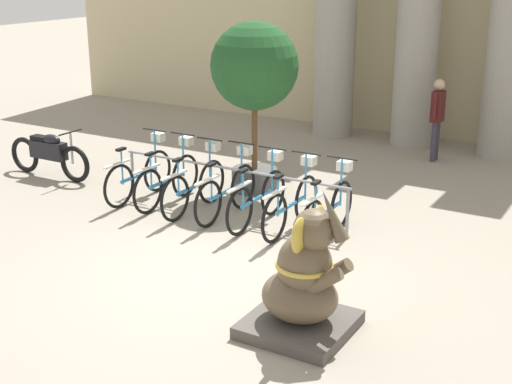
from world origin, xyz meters
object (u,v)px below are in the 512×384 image
(person_pedestrian, at_px, (437,113))
(potted_tree, at_px, (254,74))
(bicycle_1, at_px, (168,179))
(bicycle_6, at_px, (328,210))
(bicycle_5, at_px, (292,203))
(elephant_statue, at_px, (304,284))
(bicycle_0, at_px, (140,174))
(bicycle_4, at_px, (258,197))
(bicycle_3, at_px, (227,190))
(motorcycle, at_px, (49,153))
(bicycle_2, at_px, (195,185))

(person_pedestrian, height_order, potted_tree, potted_tree)
(bicycle_1, height_order, bicycle_6, same)
(bicycle_5, bearing_deg, elephant_statue, -60.00)
(bicycle_0, distance_m, bicycle_4, 2.30)
(bicycle_4, xyz_separation_m, bicycle_6, (1.15, 0.03, 0.00))
(bicycle_0, relative_size, bicycle_4, 1.00)
(bicycle_3, relative_size, person_pedestrian, 1.06)
(bicycle_6, relative_size, motorcycle, 0.89)
(potted_tree, bearing_deg, bicycle_0, -135.34)
(bicycle_0, bearing_deg, bicycle_4, -0.81)
(bicycle_5, xyz_separation_m, motorcycle, (-5.08, 0.14, 0.02))
(elephant_statue, bearing_deg, bicycle_0, 149.06)
(bicycle_4, bearing_deg, bicycle_1, 178.38)
(elephant_statue, bearing_deg, bicycle_3, 135.25)
(elephant_statue, bearing_deg, bicycle_2, 141.36)
(bicycle_0, relative_size, bicycle_5, 1.00)
(motorcycle, bearing_deg, person_pedestrian, 39.09)
(bicycle_0, relative_size, bicycle_6, 1.00)
(elephant_statue, height_order, potted_tree, potted_tree)
(bicycle_6, distance_m, person_pedestrian, 4.82)
(potted_tree, bearing_deg, elephant_statue, -53.42)
(bicycle_1, bearing_deg, bicycle_6, -0.47)
(bicycle_0, bearing_deg, bicycle_6, -0.12)
(bicycle_0, height_order, bicycle_6, same)
(motorcycle, bearing_deg, bicycle_2, -2.69)
(motorcycle, bearing_deg, bicycle_3, -1.59)
(bicycle_3, height_order, bicycle_6, same)
(bicycle_2, xyz_separation_m, potted_tree, (0.25, 1.43, 1.58))
(bicycle_1, distance_m, bicycle_6, 2.87)
(bicycle_1, height_order, bicycle_3, same)
(bicycle_6, bearing_deg, motorcycle, 178.77)
(bicycle_3, relative_size, elephant_statue, 1.03)
(person_pedestrian, bearing_deg, bicycle_3, -110.80)
(bicycle_0, relative_size, bicycle_3, 1.00)
(bicycle_3, distance_m, bicycle_4, 0.58)
(bicycle_4, xyz_separation_m, bicycle_5, (0.57, 0.01, 0.00))
(bicycle_2, relative_size, bicycle_6, 1.00)
(bicycle_6, bearing_deg, person_pedestrian, 88.90)
(bicycle_2, height_order, bicycle_3, same)
(bicycle_1, bearing_deg, bicycle_0, -178.36)
(bicycle_4, xyz_separation_m, potted_tree, (-0.90, 1.41, 1.58))
(bicycle_2, bearing_deg, bicycle_5, 0.66)
(bicycle_1, relative_size, bicycle_6, 1.00)
(elephant_statue, height_order, person_pedestrian, elephant_statue)
(bicycle_4, bearing_deg, bicycle_2, -179.41)
(bicycle_2, xyz_separation_m, bicycle_4, (1.15, 0.01, 0.00))
(bicycle_6, distance_m, motorcycle, 5.65)
(bicycle_2, height_order, bicycle_6, same)
(bicycle_2, bearing_deg, bicycle_0, 177.80)
(bicycle_2, bearing_deg, bicycle_3, 4.85)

